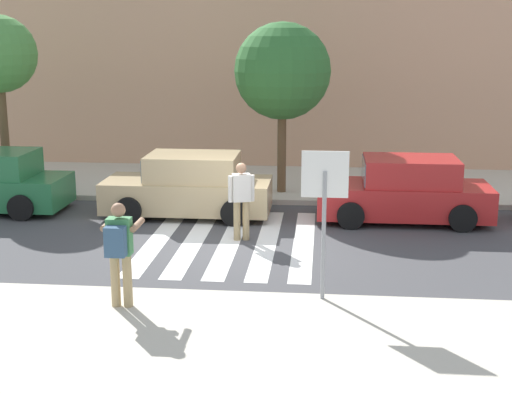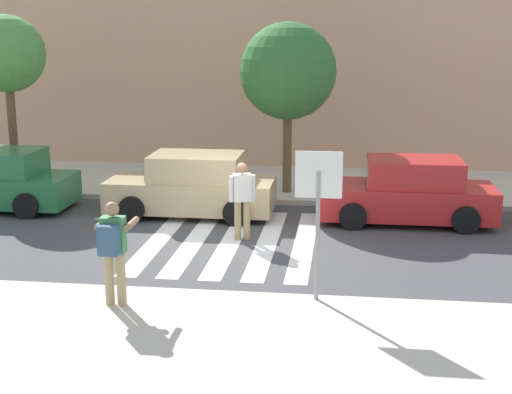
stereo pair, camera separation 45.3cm
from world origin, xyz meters
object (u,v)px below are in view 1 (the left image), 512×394
(photographer_with_backpack, at_px, (119,246))
(pedestrian_crossing, at_px, (241,197))
(stop_sign, at_px, (325,192))
(street_tree_center, at_px, (282,72))
(parked_car_red, at_px, (405,192))
(parked_car_tan, at_px, (189,187))

(photographer_with_backpack, distance_m, pedestrian_crossing, 4.63)
(stop_sign, height_order, photographer_with_backpack, stop_sign)
(photographer_with_backpack, xyz_separation_m, street_tree_center, (2.06, 8.68, 2.26))
(street_tree_center, bearing_deg, photographer_with_backpack, -103.34)
(parked_car_red, bearing_deg, photographer_with_backpack, -129.04)
(photographer_with_backpack, height_order, parked_car_tan, photographer_with_backpack)
(stop_sign, bearing_deg, parked_car_tan, 120.31)
(photographer_with_backpack, relative_size, parked_car_tan, 0.42)
(stop_sign, xyz_separation_m, street_tree_center, (-1.17, 7.99, 1.47))
(stop_sign, distance_m, street_tree_center, 8.21)
(street_tree_center, bearing_deg, pedestrian_crossing, -98.19)
(pedestrian_crossing, relative_size, parked_car_red, 0.42)
(stop_sign, relative_size, parked_car_red, 0.61)
(parked_car_tan, bearing_deg, stop_sign, -59.69)
(pedestrian_crossing, xyz_separation_m, street_tree_center, (0.62, 4.28, 2.45))
(stop_sign, relative_size, street_tree_center, 0.54)
(photographer_with_backpack, height_order, street_tree_center, street_tree_center)
(stop_sign, height_order, street_tree_center, street_tree_center)
(parked_car_tan, relative_size, parked_car_red, 1.00)
(photographer_with_backpack, bearing_deg, stop_sign, 12.07)
(pedestrian_crossing, height_order, parked_car_tan, pedestrian_crossing)
(pedestrian_crossing, bearing_deg, parked_car_tan, 127.70)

